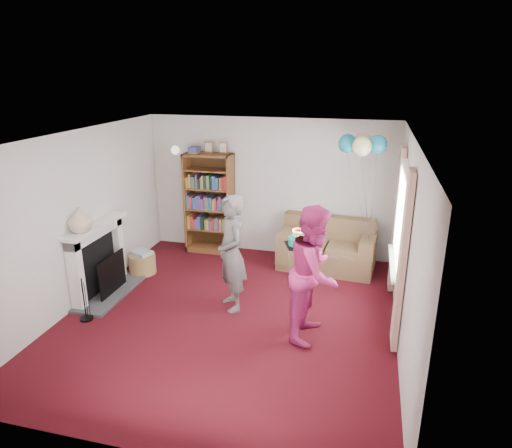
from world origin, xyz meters
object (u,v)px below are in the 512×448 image
(person_striped, at_px, (232,253))
(person_magenta, at_px, (315,273))
(bookcase, at_px, (210,204))
(sofa, at_px, (327,249))
(birthday_cake, at_px, (299,241))

(person_striped, height_order, person_magenta, person_magenta)
(bookcase, distance_m, sofa, 2.32)
(sofa, distance_m, person_magenta, 2.30)
(person_striped, bearing_deg, birthday_cake, 46.97)
(sofa, distance_m, person_striped, 2.22)
(sofa, xyz_separation_m, person_striped, (-1.18, -1.80, 0.52))
(sofa, xyz_separation_m, birthday_cake, (-0.22, -1.94, 0.85))
(bookcase, relative_size, person_magenta, 1.18)
(sofa, xyz_separation_m, person_magenta, (0.04, -2.23, 0.55))
(person_striped, xyz_separation_m, birthday_cake, (0.97, -0.14, 0.33))
(bookcase, distance_m, person_striped, 2.29)
(sofa, height_order, birthday_cake, birthday_cake)
(person_magenta, bearing_deg, person_striped, 78.38)
(bookcase, bearing_deg, sofa, -6.01)
(sofa, bearing_deg, bookcase, 179.13)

